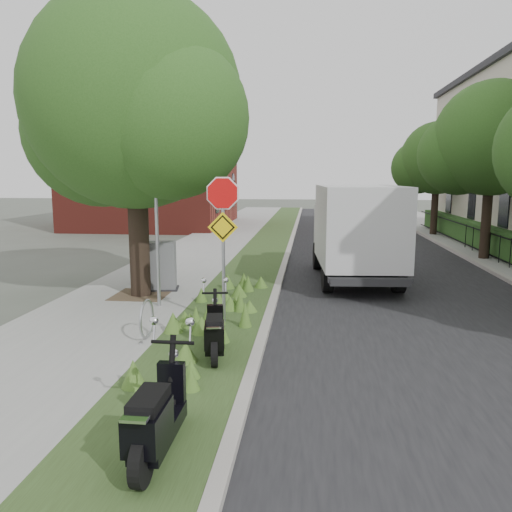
% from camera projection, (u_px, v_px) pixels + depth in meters
% --- Properties ---
extents(ground, '(120.00, 120.00, 0.00)m').
position_uv_depth(ground, '(288.00, 339.00, 9.98)').
color(ground, '#4C5147').
rests_on(ground, ground).
extents(sidewalk_near, '(3.50, 60.00, 0.12)m').
position_uv_depth(sidewalk_near, '(195.00, 255.00, 20.24)').
color(sidewalk_near, gray).
rests_on(sidewalk_near, ground).
extents(verge, '(2.00, 60.00, 0.12)m').
position_uv_depth(verge, '(262.00, 256.00, 19.94)').
color(verge, '#30431C').
rests_on(verge, ground).
extents(kerb_near, '(0.20, 60.00, 0.13)m').
position_uv_depth(kerb_near, '(287.00, 256.00, 19.84)').
color(kerb_near, '#9E9991').
rests_on(kerb_near, ground).
extents(road, '(7.00, 60.00, 0.01)m').
position_uv_depth(road, '(376.00, 259.00, 19.47)').
color(road, black).
rests_on(road, ground).
extents(kerb_far, '(0.20, 60.00, 0.13)m').
position_uv_depth(kerb_far, '(470.00, 259.00, 19.09)').
color(kerb_far, '#9E9991').
rests_on(kerb_far, ground).
extents(street_tree_main, '(6.21, 5.54, 7.66)m').
position_uv_depth(street_tree_main, '(132.00, 112.00, 12.46)').
color(street_tree_main, black).
rests_on(street_tree_main, ground).
extents(bare_post, '(0.08, 0.08, 4.00)m').
position_uv_depth(bare_post, '(157.00, 223.00, 11.75)').
color(bare_post, '#A5A8AD').
rests_on(bare_post, ground).
extents(bike_hoop, '(0.06, 0.78, 0.77)m').
position_uv_depth(bike_hoop, '(147.00, 319.00, 9.60)').
color(bike_hoop, '#A5A8AD').
rests_on(bike_hoop, ground).
extents(sign_assembly, '(0.94, 0.08, 3.22)m').
position_uv_depth(sign_assembly, '(223.00, 220.00, 10.33)').
color(sign_assembly, '#A5A8AD').
rests_on(sign_assembly, ground).
extents(fence_far, '(0.04, 24.00, 1.00)m').
position_uv_depth(fence_far, '(490.00, 244.00, 18.91)').
color(fence_far, black).
rests_on(fence_far, ground).
extents(hedge_far, '(1.00, 24.00, 1.10)m').
position_uv_depth(hedge_far, '(509.00, 244.00, 18.84)').
color(hedge_far, '#1C4016').
rests_on(hedge_far, footpath_far).
extents(brick_building, '(9.40, 10.40, 8.30)m').
position_uv_depth(brick_building, '(156.00, 160.00, 31.92)').
color(brick_building, maroon).
rests_on(brick_building, ground).
extents(far_tree_b, '(4.83, 4.31, 6.56)m').
position_uv_depth(far_tree_b, '(489.00, 144.00, 18.40)').
color(far_tree_b, black).
rests_on(far_tree_b, ground).
extents(far_tree_c, '(4.37, 3.89, 5.93)m').
position_uv_depth(far_tree_c, '(436.00, 162.00, 26.31)').
color(far_tree_c, black).
rests_on(far_tree_c, ground).
extents(scooter_near, '(0.51, 1.60, 0.77)m').
position_uv_depth(scooter_near, '(215.00, 337.00, 8.54)').
color(scooter_near, black).
rests_on(scooter_near, ground).
extents(scooter_far, '(0.37, 1.80, 0.86)m').
position_uv_depth(scooter_far, '(155.00, 426.00, 5.42)').
color(scooter_far, black).
rests_on(scooter_far, ground).
extents(box_truck, '(2.53, 5.67, 2.51)m').
position_uv_depth(box_truck, '(356.00, 229.00, 15.16)').
color(box_truck, '#262628').
rests_on(box_truck, ground).
extents(utility_cabinet, '(1.09, 0.83, 1.32)m').
position_uv_depth(utility_cabinet, '(159.00, 267.00, 13.69)').
color(utility_cabinet, '#262628').
rests_on(utility_cabinet, ground).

